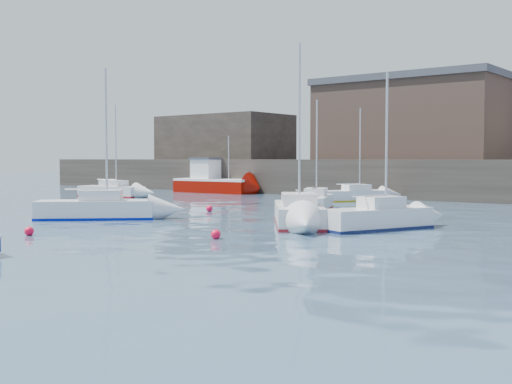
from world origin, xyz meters
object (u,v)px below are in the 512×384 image
Objects in this scene: fishing_boat at (214,182)px; sailboat_c at (377,217)px; sailboat_f at (315,202)px; sailboat_h at (354,195)px; buoy_mid at (216,239)px; sailboat_a at (96,208)px; buoy_near at (29,235)px; buoy_far at (209,212)px; sailboat_b at (298,213)px; sailboat_e at (111,191)px.

fishing_boat is 31.65m from sailboat_c.
sailboat_f is 0.99× the size of sailboat_h.
sailboat_h reaches higher than buoy_mid.
sailboat_c is at bearing 18.51° from sailboat_a.
buoy_near is at bearing -89.82° from sailboat_h.
sailboat_f is at bearing 52.30° from buoy_far.
sailboat_b is at bearing -19.47° from buoy_far.
buoy_far is (1.47, 6.95, -0.54)m from sailboat_a.
sailboat_e is 20.26m from sailboat_f.
fishing_boat is 1.16× the size of sailboat_c.
sailboat_b is at bearing -69.00° from sailboat_h.
sailboat_e is at bearing -158.30° from sailboat_h.
fishing_boat is 20.74× the size of buoy_far.
sailboat_f reaches higher than buoy_far.
sailboat_f is 15.18m from buoy_mid.
sailboat_h is 17.90× the size of buoy_near.
sailboat_b is (9.73, 4.03, 0.00)m from sailboat_a.
sailboat_e is (-28.32, 8.49, -0.04)m from sailboat_c.
sailboat_e is at bearing 177.42° from sailboat_f.
sailboat_c reaches higher than buoy_near.
sailboat_c is at bearing -57.46° from sailboat_h.
buoy_far is at bearing -98.59° from sailboat_h.
sailboat_h is at bearing 21.70° from sailboat_e.
sailboat_c is 1.03× the size of sailboat_f.
sailboat_b is 1.23× the size of sailboat_h.
sailboat_b is 22.03× the size of buoy_near.
sailboat_h is (-10.05, 15.76, -0.08)m from sailboat_c.
sailboat_e is (-2.43, -9.72, -0.51)m from fishing_boat.
buoy_mid is (4.75, -14.41, -0.47)m from sailboat_f.
sailboat_c is 0.93× the size of sailboat_e.
sailboat_a is at bearing -157.50° from sailboat_b.
buoy_mid and buoy_far have the same top height.
fishing_boat is 1.03× the size of sailboat_a.
sailboat_b is (22.07, -18.72, -0.45)m from fishing_boat.
sailboat_a is at bearing -41.39° from sailboat_e.
buoy_mid reaches higher than buoy_near.
sailboat_f is at bearing 65.72° from sailboat_a.
buoy_near is at bearing -46.20° from sailboat_e.
sailboat_h is at bearing 111.00° from sailboat_b.
buoy_far is at bearing -48.83° from fishing_boat.
buoy_mid is (6.64, 3.81, 0.00)m from buoy_near.
sailboat_c is 7.62m from buoy_mid.
sailboat_f is 6.54m from buoy_far.
sailboat_c is at bearing -35.13° from fishing_boat.
fishing_boat is 1.07× the size of sailboat_e.
buoy_near is 13.23m from buoy_far.
buoy_near is 7.65m from buoy_mid.
sailboat_a is at bearing -61.51° from fishing_boat.
sailboat_e is at bearing 159.50° from buoy_far.
buoy_far is at bearing -127.70° from sailboat_f.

